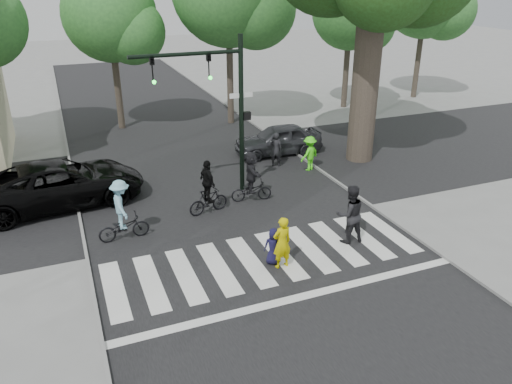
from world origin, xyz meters
The scene contains 20 objects.
ground centered at (0.00, 0.00, 0.00)m, with size 120.00×120.00×0.00m, color gray.
road_stem centered at (0.00, 5.00, 0.01)m, with size 10.00×70.00×0.01m, color black.
road_cross centered at (0.00, 8.00, 0.01)m, with size 70.00×10.00×0.01m, color black.
curb_left centered at (-5.05, 5.00, 0.05)m, with size 0.10×70.00×0.10m, color gray.
curb_right centered at (5.05, 5.00, 0.05)m, with size 0.10×70.00×0.10m, color gray.
crosswalk centered at (0.00, 0.66, 0.01)m, with size 10.00×3.85×0.01m.
traffic_signal centered at (0.35, 6.20, 3.90)m, with size 4.45×0.29×6.00m.
bg_tree_2 centered at (-1.76, 16.62, 5.78)m, with size 5.04×4.80×8.40m.
bg_tree_4 centered at (12.23, 16.12, 5.64)m, with size 4.83×4.60×8.15m.
bg_tree_5 centered at (18.27, 16.69, 6.36)m, with size 5.67×5.40×9.30m.
pedestrian_woman centered at (0.25, 0.37, 0.81)m, with size 0.59×0.39×1.62m, color #CFC002.
pedestrian_child centered at (0.10, 0.65, 0.58)m, with size 0.56×0.37×1.15m, color #151236.
pedestrian_adult centered at (2.88, 0.96, 0.97)m, with size 0.95×0.74×1.95m, color black.
cyclist_left centered at (-3.78, 3.81, 0.89)m, with size 1.65×1.09×2.06m.
cyclist_mid centered at (-0.68, 4.65, 0.82)m, with size 1.59×0.99×2.01m.
cyclist_right centered at (1.14, 5.06, 0.87)m, with size 1.61×1.49×1.96m.
car_suv centered at (-5.50, 7.41, 0.83)m, with size 2.76×5.98×1.66m, color black.
car_grey centered at (4.30, 9.59, 0.71)m, with size 1.67×4.14×1.41m, color #323438.
bystander_hivis centered at (4.67, 7.09, 0.77)m, with size 0.99×0.57×1.53m, color #4CFF1C.
bystander_dark centered at (3.51, 8.09, 0.78)m, with size 0.57×0.37×1.56m, color black.
Camera 1 is at (-5.18, -11.02, 7.98)m, focal length 35.00 mm.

